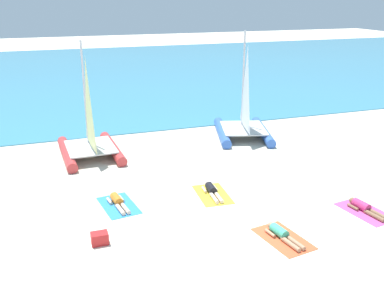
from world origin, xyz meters
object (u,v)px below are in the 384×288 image
at_px(sailboat_red, 90,140).
at_px(sunbather_rightmost, 364,207).
at_px(towel_center_left, 213,194).
at_px(towel_center_right, 283,239).
at_px(sunbather_center_right, 282,234).
at_px(sunbather_center_left, 212,191).
at_px(sunbather_leftmost, 118,201).
at_px(sailboat_blue, 243,122).
at_px(cooler_box, 100,238).
at_px(towel_rightmost, 365,212).
at_px(towel_leftmost, 119,205).

distance_m(sailboat_red, sunbather_rightmost, 11.85).
height_order(towel_center_left, sunbather_rightmost, sunbather_rightmost).
bearing_deg(towel_center_right, sunbather_center_right, 98.76).
height_order(towel_center_left, sunbather_center_left, sunbather_center_left).
relative_size(sunbather_center_left, sunbather_center_right, 1.00).
bearing_deg(sunbather_leftmost, sailboat_blue, 29.08).
height_order(sailboat_blue, sunbather_rightmost, sailboat_blue).
xyz_separation_m(sunbather_center_left, towel_center_right, (0.86, -3.69, -0.13)).
bearing_deg(sailboat_blue, sunbather_center_right, -92.25).
relative_size(sailboat_red, sunbather_leftmost, 3.30).
relative_size(sunbather_leftmost, towel_center_right, 0.82).
height_order(sunbather_center_left, sunbather_rightmost, same).
bearing_deg(cooler_box, towel_center_right, -16.21).
bearing_deg(sunbather_rightmost, sunbather_leftmost, 149.62).
bearing_deg(sunbather_center_right, sunbather_rightmost, 1.43).
bearing_deg(sailboat_red, cooler_box, -97.37).
bearing_deg(sunbather_center_right, sailboat_blue, 62.66).
relative_size(towel_rightmost, cooler_box, 3.80).
bearing_deg(sailboat_red, sunbather_center_right, -65.73).
bearing_deg(sunbather_rightmost, towel_center_right, -176.89).
xyz_separation_m(sailboat_red, towel_leftmost, (0.29, -5.40, -0.76)).
distance_m(towel_center_left, sunbather_center_right, 3.66).
relative_size(sunbather_leftmost, sunbather_center_right, 1.00).
relative_size(sunbather_center_right, sunbather_rightmost, 1.00).
height_order(sailboat_blue, sunbather_center_right, sailboat_blue).
relative_size(towel_leftmost, cooler_box, 3.80).
bearing_deg(towel_rightmost, towel_center_right, -169.82).
relative_size(sunbather_center_right, towel_rightmost, 0.82).
xyz_separation_m(towel_leftmost, cooler_box, (-0.97, -2.32, 0.17)).
distance_m(sunbather_center_left, sunbather_center_right, 3.72).
relative_size(sunbather_leftmost, towel_center_left, 0.82).
distance_m(towel_center_left, sunbather_rightmost, 5.29).
relative_size(towel_leftmost, sunbather_center_right, 1.21).
bearing_deg(sunbather_center_right, sunbather_leftmost, 129.45).
height_order(towel_leftmost, towel_center_left, same).
xyz_separation_m(sailboat_blue, sailboat_red, (-7.82, -0.36, -0.03)).
bearing_deg(sailboat_blue, sunbather_center_left, -108.07).
height_order(sunbather_center_left, towel_rightmost, sunbather_center_left).
bearing_deg(towel_center_right, towel_rightmost, 10.18).
xyz_separation_m(sailboat_red, cooler_box, (-0.68, -7.73, -0.59)).
distance_m(sunbather_leftmost, towel_center_left, 3.48).
height_order(towel_center_left, towel_rightmost, same).
relative_size(sunbather_center_left, towel_center_right, 0.82).
bearing_deg(towel_rightmost, sailboat_red, 133.47).
distance_m(towel_leftmost, towel_rightmost, 8.52).
relative_size(sailboat_red, sunbather_center_right, 3.30).
distance_m(towel_center_left, sunbather_center_left, 0.14).
height_order(sunbather_center_right, cooler_box, cooler_box).
relative_size(sunbather_center_left, towel_rightmost, 0.82).
bearing_deg(towel_center_left, sunbather_center_right, -76.46).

